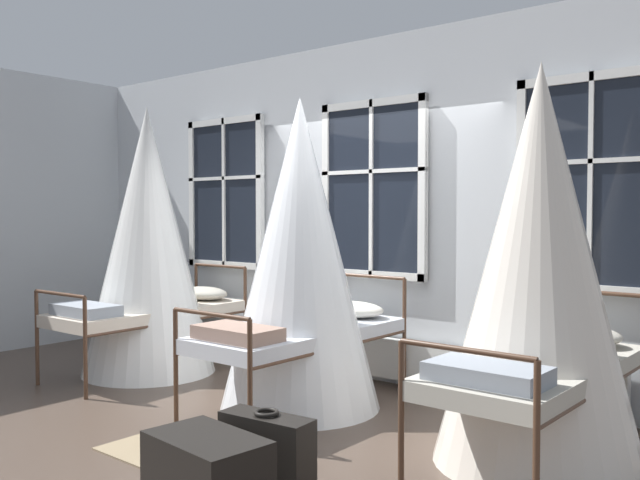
% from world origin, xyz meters
% --- Properties ---
extents(ground, '(17.14, 17.14, 0.00)m').
position_xyz_m(ground, '(0.00, 0.00, 0.00)').
color(ground, '#4C3D33').
extents(back_wall_with_windows, '(8.24, 0.10, 3.22)m').
position_xyz_m(back_wall_with_windows, '(0.00, 1.25, 1.61)').
color(back_wall_with_windows, silver).
rests_on(back_wall_with_windows, ground).
extents(window_bank, '(5.12, 0.10, 2.57)m').
position_xyz_m(window_bank, '(0.00, 1.13, 1.07)').
color(window_bank, black).
rests_on(window_bank, ground).
extents(cot_first, '(1.30, 1.96, 2.63)m').
position_xyz_m(cot_first, '(-1.94, 0.05, 1.28)').
color(cot_first, '#4C3323').
rests_on(cot_first, ground).
extents(cot_second, '(1.30, 1.97, 2.52)m').
position_xyz_m(cot_second, '(0.03, 0.07, 1.23)').
color(cot_second, '#4C3323').
rests_on(cot_second, ground).
extents(cot_third, '(1.30, 1.97, 2.52)m').
position_xyz_m(cot_third, '(2.01, 0.04, 1.23)').
color(cot_third, '#4C3323').
rests_on(cot_third, ground).
extents(rug_second, '(0.81, 0.57, 0.01)m').
position_xyz_m(rug_second, '(0.00, -1.31, 0.01)').
color(rug_second, '#8E7A5B').
rests_on(rug_second, ground).
extents(suitcase_dark, '(0.57, 0.26, 0.47)m').
position_xyz_m(suitcase_dark, '(0.99, -1.35, 0.22)').
color(suitcase_dark, black).
rests_on(suitcase_dark, ground).
extents(travel_trunk, '(0.68, 0.47, 0.44)m').
position_xyz_m(travel_trunk, '(0.99, -1.80, 0.22)').
color(travel_trunk, black).
rests_on(travel_trunk, ground).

